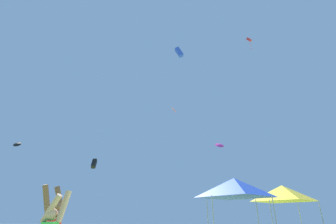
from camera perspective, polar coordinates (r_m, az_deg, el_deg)
canopy_tent_blue at (r=15.20m, az=15.43°, el=-16.77°), size 3.37×3.37×3.61m
canopy_tent_yellow at (r=19.38m, az=25.43°, el=-16.90°), size 3.32×3.32×3.55m
kite_black_delta at (r=26.43m, az=-31.95°, el=-6.40°), size 0.72×0.57×0.56m
kite_pink_delta at (r=36.74m, az=1.45°, el=0.60°), size 1.04×1.31×1.02m
kite_blue_box at (r=19.58m, az=2.62°, el=13.86°), size 0.69×0.35×0.88m
kite_black_box at (r=32.30m, az=-17.00°, el=-11.52°), size 0.67×1.20×1.32m
kite_magenta_delta at (r=36.71m, az=12.04°, el=-7.56°), size 1.49×1.32×0.98m
kite_red_box at (r=36.97m, az=18.53°, el=15.79°), size 0.69×0.76×1.88m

